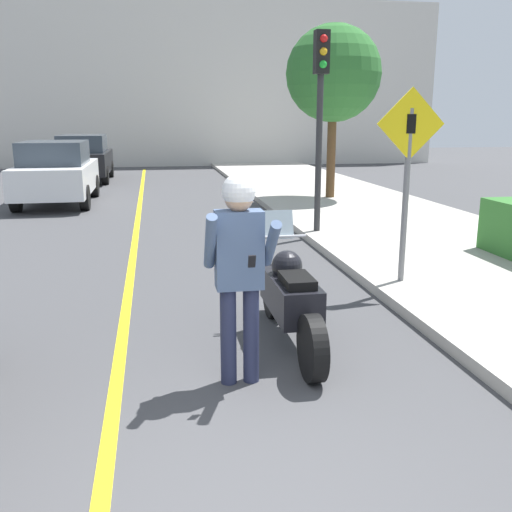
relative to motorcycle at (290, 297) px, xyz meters
name	(u,v)px	position (x,y,z in m)	size (l,w,h in m)	color
road_center_line	(131,270)	(-1.71, 3.30, -0.50)	(0.12, 36.00, 0.01)	yellow
building_backdrop	(154,83)	(-1.11, 23.30, 3.40)	(28.00, 1.20, 7.81)	beige
motorcycle	(290,297)	(0.00, 0.00, 0.00)	(0.62, 2.31, 1.29)	black
person_biker	(239,257)	(-0.63, -0.79, 0.64)	(0.59, 0.49, 1.84)	#282D4C
crossing_sign	(408,168)	(1.92, 1.57, 1.15)	(0.91, 0.08, 2.52)	slate
traffic_light	(320,94)	(1.78, 5.15, 2.20)	(0.26, 0.30, 3.68)	#2D2D30
street_tree	(334,74)	(3.50, 9.82, 2.91)	(2.53, 2.53, 4.56)	brown
parked_car_white	(57,172)	(-3.88, 10.74, 0.36)	(1.88, 4.20, 1.68)	black
parked_car_black	(84,158)	(-3.81, 16.55, 0.36)	(1.88, 4.20, 1.68)	black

